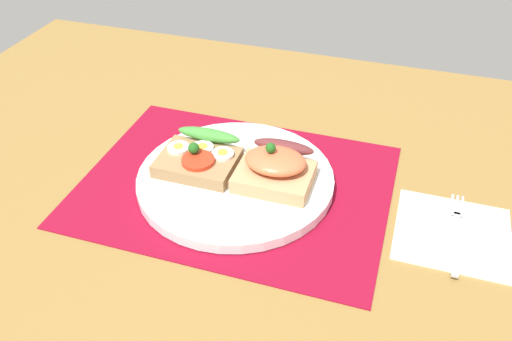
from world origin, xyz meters
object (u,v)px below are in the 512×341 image
at_px(napkin, 453,233).
at_px(plate, 236,179).
at_px(sandwich_egg_tomato, 199,157).
at_px(fork, 456,230).
at_px(sandwich_salmon, 276,167).

bearing_deg(napkin, plate, 178.14).
bearing_deg(sandwich_egg_tomato, plate, -6.04).
bearing_deg(fork, napkin, -170.72).
bearing_deg(sandwich_egg_tomato, sandwich_salmon, 1.28).
bearing_deg(plate, sandwich_salmon, 8.58).
xyz_separation_m(plate, napkin, (0.29, -0.01, -0.01)).
bearing_deg(plate, sandwich_egg_tomato, 173.96).
bearing_deg(sandwich_salmon, napkin, -4.30).
height_order(plate, sandwich_salmon, sandwich_salmon).
relative_size(sandwich_egg_tomato, napkin, 0.77).
relative_size(sandwich_egg_tomato, fork, 0.72).
height_order(sandwich_salmon, napkin, sandwich_salmon).
relative_size(plate, napkin, 1.94).
xyz_separation_m(sandwich_egg_tomato, sandwich_salmon, (0.11, 0.00, 0.01)).
height_order(sandwich_egg_tomato, napkin, sandwich_egg_tomato).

